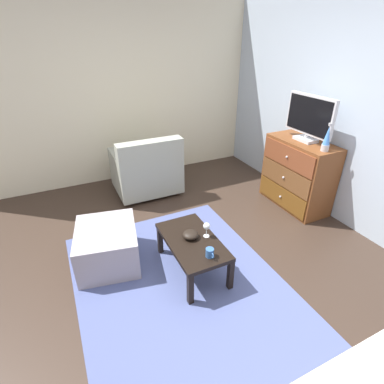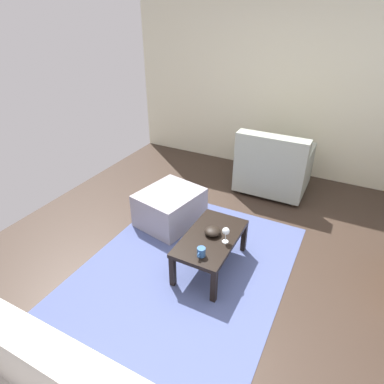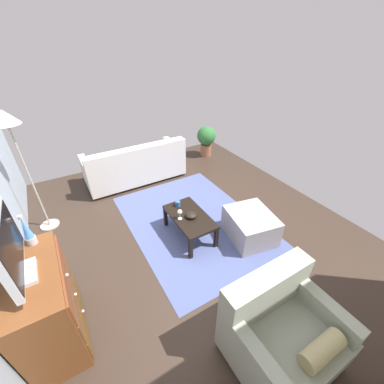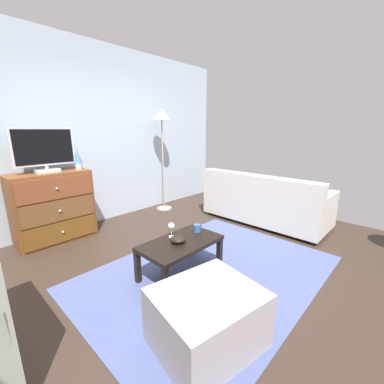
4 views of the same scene
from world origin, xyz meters
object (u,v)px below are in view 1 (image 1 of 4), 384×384
(lava_lamp, at_px, (327,139))
(mug, at_px, (210,253))
(armchair, at_px, (147,170))
(coffee_table, at_px, (193,244))
(bowl_decorative, at_px, (190,235))
(ottoman, at_px, (108,246))
(dresser, at_px, (297,174))
(wine_glass, at_px, (207,227))
(tv, at_px, (309,118))

(lava_lamp, height_order, mug, lava_lamp)
(lava_lamp, height_order, armchair, lava_lamp)
(coffee_table, height_order, bowl_decorative, bowl_decorative)
(lava_lamp, bearing_deg, armchair, -133.48)
(ottoman, bearing_deg, armchair, 147.16)
(dresser, distance_m, armchair, 2.14)
(dresser, distance_m, ottoman, 2.62)
(coffee_table, bearing_deg, dresser, 107.16)
(ottoman, bearing_deg, bowl_decorative, 59.27)
(dresser, xyz_separation_m, armchair, (-1.24, -1.75, -0.11))
(bowl_decorative, bearing_deg, wine_glass, 72.93)
(coffee_table, bearing_deg, wine_glass, 85.65)
(coffee_table, relative_size, wine_glass, 5.33)
(wine_glass, distance_m, armchair, 1.83)
(tv, distance_m, mug, 2.20)
(lava_lamp, bearing_deg, tv, 169.90)
(tv, xyz_separation_m, armchair, (-1.24, -1.77, -0.87))
(mug, distance_m, armchair, 2.11)
(dresser, bearing_deg, ottoman, -87.94)
(lava_lamp, bearing_deg, wine_glass, -82.88)
(ottoman, bearing_deg, wine_glass, 61.41)
(mug, relative_size, bowl_decorative, 0.72)
(tv, height_order, lava_lamp, tv)
(mug, bearing_deg, coffee_table, -173.54)
(lava_lamp, bearing_deg, bowl_decorative, -84.97)
(tv, height_order, bowl_decorative, tv)
(mug, bearing_deg, ottoman, -134.50)
(armchair, bearing_deg, ottoman, -32.84)
(lava_lamp, distance_m, wine_glass, 1.78)
(wine_glass, bearing_deg, mug, -22.07)
(bowl_decorative, height_order, armchair, armchair)
(dresser, distance_m, bowl_decorative, 1.94)
(wine_glass, height_order, ottoman, wine_glass)
(coffee_table, distance_m, armchair, 1.82)
(armchair, bearing_deg, wine_glass, 1.22)
(lava_lamp, relative_size, bowl_decorative, 2.08)
(dresser, xyz_separation_m, coffee_table, (0.57, -1.85, -0.15))
(tv, bearing_deg, armchair, -124.96)
(bowl_decorative, bearing_deg, mug, 7.04)
(dresser, xyz_separation_m, tv, (-0.00, 0.02, 0.77))
(mug, height_order, bowl_decorative, mug)
(tv, distance_m, wine_glass, 1.97)
(tv, xyz_separation_m, lava_lamp, (0.38, -0.07, -0.15))
(wine_glass, relative_size, bowl_decorative, 0.99)
(tv, distance_m, coffee_table, 2.17)
(wine_glass, bearing_deg, dresser, 108.88)
(wine_glass, xyz_separation_m, bowl_decorative, (-0.05, -0.15, -0.08))
(bowl_decorative, xyz_separation_m, armchair, (-1.78, 0.12, -0.05))
(coffee_table, height_order, mug, mug)
(lava_lamp, distance_m, coffee_table, 1.97)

